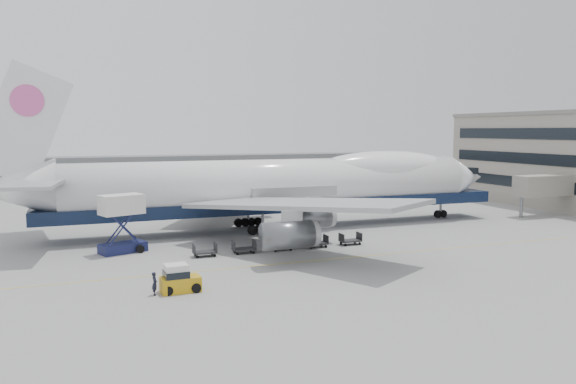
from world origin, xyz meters
name	(u,v)px	position (x,y,z in m)	size (l,w,h in m)	color
ground	(315,247)	(0.00, 0.00, 0.00)	(260.00, 260.00, 0.00)	gray
apron_line	(340,258)	(0.00, -6.00, 0.01)	(60.00, 0.15, 0.01)	gold
hangar	(143,172)	(-10.00, 70.00, 3.50)	(110.00, 8.00, 7.00)	slate
airliner	(282,185)	(0.64, 12.00, 5.62)	(67.00, 55.30, 19.98)	white
catering_truck	(122,220)	(-19.74, 4.52, 3.43)	(5.05, 4.17, 6.01)	#181E4A
baggage_tug	(179,280)	(-16.89, -11.81, 0.98)	(3.10, 1.76, 2.22)	#C19312
ground_worker	(155,284)	(-18.76, -12.01, 0.90)	(0.66, 0.43, 1.80)	black
traffic_cone	(182,289)	(-16.69, -12.16, 0.29)	(0.42, 0.42, 0.61)	#DE3D0B
dolly_0	(205,251)	(-12.27, -0.41, 0.53)	(2.30, 1.35, 1.30)	#2D2D30
dolly_1	(244,248)	(-8.20, -0.41, 0.53)	(2.30, 1.35, 1.30)	#2D2D30
dolly_2	(281,245)	(-4.13, -0.41, 0.53)	(2.30, 1.35, 1.30)	#2D2D30
dolly_3	(317,243)	(-0.06, -0.41, 0.53)	(2.30, 1.35, 1.30)	#2D2D30
dolly_4	(350,240)	(4.01, -0.41, 0.53)	(2.30, 1.35, 1.30)	#2D2D30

